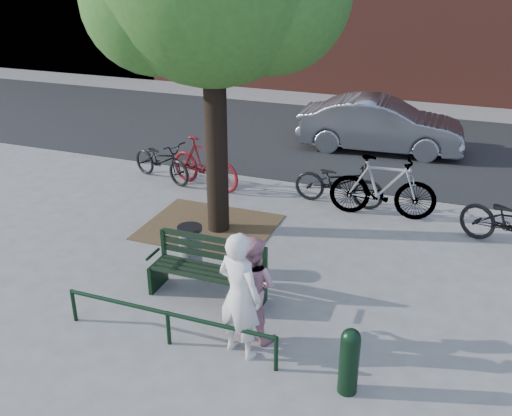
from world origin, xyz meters
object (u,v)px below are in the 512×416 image
at_px(park_bench, 209,267).
at_px(person_right, 251,288).
at_px(bollard, 349,359).
at_px(bicycle_c, 339,182).
at_px(person_left, 240,295).
at_px(parked_car, 381,125).
at_px(litter_bin, 191,249).

relative_size(park_bench, person_right, 1.17).
relative_size(person_right, bollard, 1.69).
bearing_deg(bicycle_c, person_right, -178.86).
height_order(person_left, bicycle_c, person_left).
relative_size(park_bench, person_left, 1.00).
bearing_deg(park_bench, person_left, -49.29).
relative_size(person_left, bicycle_c, 0.93).
xyz_separation_m(person_right, bicycle_c, (0.08, 4.79, -0.25)).
bearing_deg(bicycle_c, bollard, -163.57).
relative_size(person_right, bicycle_c, 0.79).
bearing_deg(bicycle_c, parked_car, -0.76).
relative_size(park_bench, parked_car, 0.41).
bearing_deg(litter_bin, park_bench, -42.54).
distance_m(bollard, litter_bin, 3.51).
bearing_deg(bollard, litter_bin, 148.15).
bearing_deg(parked_car, park_bench, 167.45).
bearing_deg(person_left, litter_bin, -29.86).
height_order(litter_bin, bicycle_c, bicycle_c).
height_order(person_left, parked_car, person_left).
xyz_separation_m(person_left, bicycle_c, (0.08, 5.18, -0.38)).
distance_m(park_bench, bicycle_c, 4.20).
bearing_deg(litter_bin, bollard, -31.85).
xyz_separation_m(park_bench, person_right, (0.95, -0.71, 0.26)).
height_order(person_right, bollard, person_right).
xyz_separation_m(litter_bin, bicycle_c, (1.60, 3.56, 0.08)).
height_order(park_bench, person_left, person_left).
bearing_deg(parked_car, person_left, 174.47).
xyz_separation_m(person_right, bollard, (1.46, -0.62, -0.27)).
distance_m(person_left, person_right, 0.41).
bearing_deg(bollard, person_right, 156.99).
xyz_separation_m(park_bench, parked_car, (1.22, 7.95, 0.21)).
relative_size(bicycle_c, parked_car, 0.44).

